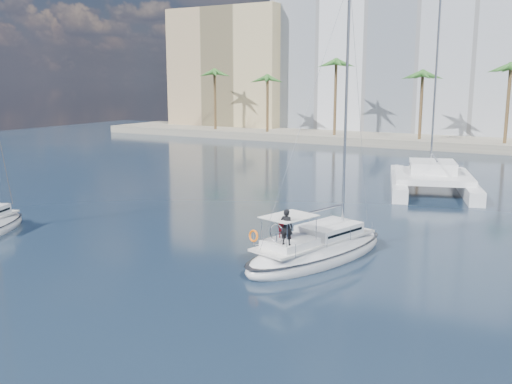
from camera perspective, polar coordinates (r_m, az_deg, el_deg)
The scene contains 9 objects.
ground at distance 29.33m, azimuth -1.02°, elevation -7.43°, with size 160.00×160.00×0.00m, color black.
quay at distance 86.60m, azimuth 19.81°, elevation 4.67°, with size 120.00×14.00×1.20m, color gray.
building_modern at distance 100.55m, azimuth 14.59°, elevation 13.43°, with size 42.00×16.00×28.00m, color silver.
building_tan_left at distance 108.59m, azimuth -1.89°, elevation 11.99°, with size 22.00×14.00×22.00m, color tan.
palm_left at distance 94.18m, azimuth -1.48°, elevation 11.69°, with size 3.60×3.60×12.30m.
palm_centre at distance 82.22m, azimuth 19.78°, elevation 11.14°, with size 3.60×3.60×12.30m.
main_sloop at distance 30.44m, azimuth 6.13°, elevation -5.83°, with size 6.03×10.67×15.10m.
catamaran at distance 51.33m, azimuth 17.20°, elevation 1.48°, with size 10.39×14.95×19.60m.
seagull at distance 30.57m, azimuth 0.96°, elevation -5.40°, with size 1.22×0.53×0.23m.
Camera 1 is at (14.02, -24.02, 9.32)m, focal length 40.00 mm.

